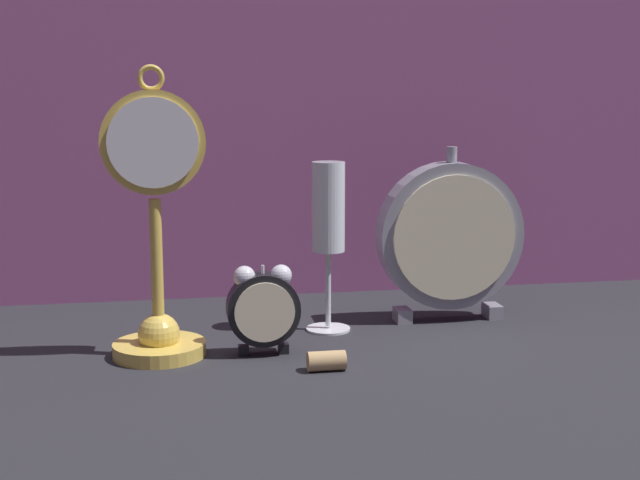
# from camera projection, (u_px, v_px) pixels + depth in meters

# --- Properties ---
(ground_plane) EXTENTS (4.00, 4.00, 0.00)m
(ground_plane) POSITION_uv_depth(u_px,v_px,m) (332.00, 357.00, 1.03)
(ground_plane) COLOR #232328
(fabric_backdrop_drape) EXTENTS (1.27, 0.01, 0.67)m
(fabric_backdrop_drape) POSITION_uv_depth(u_px,v_px,m) (290.00, 70.00, 1.29)
(fabric_backdrop_drape) COLOR #8E4C7F
(fabric_backdrop_drape) RESTS_ON ground_plane
(pocket_watch_on_stand) EXTENTS (0.12, 0.11, 0.33)m
(pocket_watch_on_stand) POSITION_uv_depth(u_px,v_px,m) (156.00, 247.00, 1.01)
(pocket_watch_on_stand) COLOR gold
(pocket_watch_on_stand) RESTS_ON ground_plane
(alarm_clock_twin_bell) EXTENTS (0.08, 0.03, 0.11)m
(alarm_clock_twin_bell) POSITION_uv_depth(u_px,v_px,m) (263.00, 306.00, 1.03)
(alarm_clock_twin_bell) COLOR black
(alarm_clock_twin_bell) RESTS_ON ground_plane
(mantel_clock_silver) EXTENTS (0.19, 0.04, 0.23)m
(mantel_clock_silver) POSITION_uv_depth(u_px,v_px,m) (450.00, 236.00, 1.17)
(mantel_clock_silver) COLOR gray
(mantel_clock_silver) RESTS_ON ground_plane
(champagne_flute) EXTENTS (0.06, 0.06, 0.22)m
(champagne_flute) POSITION_uv_depth(u_px,v_px,m) (328.00, 220.00, 1.12)
(champagne_flute) COLOR silver
(champagne_flute) RESTS_ON ground_plane
(wine_cork) EXTENTS (0.04, 0.02, 0.02)m
(wine_cork) POSITION_uv_depth(u_px,v_px,m) (326.00, 361.00, 0.98)
(wine_cork) COLOR tan
(wine_cork) RESTS_ON ground_plane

